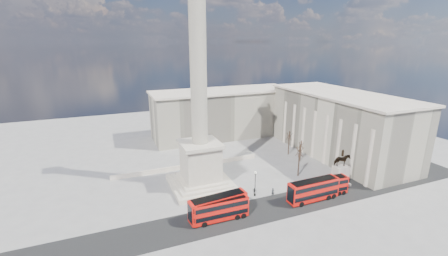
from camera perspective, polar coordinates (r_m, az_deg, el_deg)
ground at (r=68.53m, az=-3.09°, el=-12.60°), size 180.00×180.00×0.00m
asphalt_road at (r=62.23m, az=4.58°, el=-15.86°), size 120.00×9.00×0.01m
nelsons_column at (r=67.88m, az=-4.63°, el=-1.06°), size 14.00×14.00×49.85m
balustrade_wall at (r=82.10m, az=-6.77°, el=-7.21°), size 40.00×0.60×1.10m
building_east at (r=95.70m, az=21.05°, el=0.75°), size 19.00×46.00×18.60m
building_northeast at (r=107.44m, az=-0.03°, el=2.89°), size 51.00×17.00×16.60m
red_bus_a at (r=58.90m, az=-0.64°, el=-15.17°), size 10.89×2.68×4.41m
red_bus_b at (r=59.38m, az=-1.06°, el=-14.73°), size 11.75×3.71×4.69m
red_bus_c at (r=67.96m, az=16.68°, el=-11.22°), size 11.71×2.96×4.73m
red_bus_d at (r=70.85m, az=18.85°, el=-10.50°), size 10.42×2.85×4.19m
victorian_lamp at (r=66.81m, az=5.96°, el=-10.13°), size 0.50×0.50×5.87m
equestrian_statue at (r=76.60m, az=21.30°, el=-7.93°), size 4.33×3.25×8.93m
bare_tree_near at (r=77.05m, az=14.23°, el=-4.11°), size 2.01×2.01×8.79m
bare_tree_mid at (r=87.50m, az=14.48°, el=-3.04°), size 1.66×1.66×6.30m
bare_tree_far at (r=91.27m, az=12.34°, el=-1.37°), size 1.89×1.89×7.70m
pedestrian_walking at (r=68.39m, az=9.29°, el=-11.96°), size 0.74×0.52×1.92m
pedestrian_standing at (r=70.37m, az=13.01°, el=-11.37°), size 1.13×1.05×1.84m
pedestrian_crossing at (r=68.53m, az=5.83°, el=-11.89°), size 1.02×0.90×1.65m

